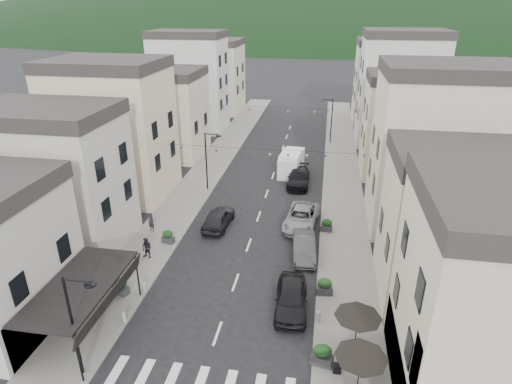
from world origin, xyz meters
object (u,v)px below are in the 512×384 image
at_px(pedestrian_a, 151,223).
at_px(delivery_van, 291,162).
at_px(parked_car_e, 218,218).
at_px(parked_car_c, 301,218).
at_px(parked_car_a, 291,298).
at_px(parked_car_d, 298,178).
at_px(pedestrian_b, 147,248).
at_px(parked_car_b, 304,247).

bearing_deg(pedestrian_a, delivery_van, 69.76).
distance_m(parked_car_e, pedestrian_a, 5.54).
height_order(parked_car_c, delivery_van, delivery_van).
xyz_separation_m(parked_car_a, parked_car_d, (-1.05, 20.00, -0.04)).
distance_m(parked_car_c, pedestrian_b, 13.01).
height_order(delivery_van, pedestrian_a, delivery_van).
bearing_deg(pedestrian_a, parked_car_c, 27.80).
bearing_deg(parked_car_d, parked_car_a, -87.39).
xyz_separation_m(parked_car_a, parked_car_b, (0.39, 6.28, -0.06)).
height_order(parked_car_b, parked_car_d, parked_car_d).
xyz_separation_m(parked_car_b, pedestrian_a, (-12.67, 1.53, 0.12)).
bearing_deg(delivery_van, parked_car_b, -76.24).
relative_size(delivery_van, pedestrian_a, 3.58).
xyz_separation_m(parked_car_a, delivery_van, (-2.12, 23.20, 0.43)).
height_order(parked_car_c, pedestrian_a, pedestrian_a).
height_order(parked_car_a, parked_car_d, parked_car_a).
bearing_deg(parked_car_a, pedestrian_b, 157.70).
bearing_deg(pedestrian_b, delivery_van, 77.67).
distance_m(parked_car_a, parked_car_b, 6.29).
distance_m(delivery_van, pedestrian_a, 18.45).
bearing_deg(pedestrian_a, pedestrian_b, -59.33).
distance_m(pedestrian_a, pedestrian_b, 4.11).
bearing_deg(parked_car_a, parked_car_d, 90.08).
bearing_deg(parked_car_b, pedestrian_a, 167.25).
bearing_deg(pedestrian_b, parked_car_a, -6.91).
bearing_deg(parked_car_c, delivery_van, 105.33).
xyz_separation_m(parked_car_a, pedestrian_b, (-11.04, 3.88, 0.11)).
relative_size(parked_car_d, pedestrian_a, 3.51).
relative_size(pedestrian_a, pedestrian_b, 0.94).
height_order(parked_car_c, parked_car_e, parked_car_e).
bearing_deg(pedestrian_a, parked_car_d, 60.55).
bearing_deg(parked_car_a, parked_car_b, 83.50).
height_order(parked_car_b, parked_car_e, parked_car_e).
xyz_separation_m(parked_car_d, delivery_van, (-1.07, 3.20, 0.47)).
bearing_deg(parked_car_d, delivery_van, 108.02).
bearing_deg(parked_car_d, parked_car_c, -84.59).
bearing_deg(pedestrian_b, parked_car_c, 45.49).
height_order(parked_car_a, delivery_van, delivery_van).
bearing_deg(parked_car_c, parked_car_e, -163.22).
xyz_separation_m(parked_car_b, parked_car_e, (-7.45, 3.39, 0.03)).
relative_size(parked_car_e, pedestrian_b, 2.87).
height_order(parked_car_a, parked_car_b, parked_car_a).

